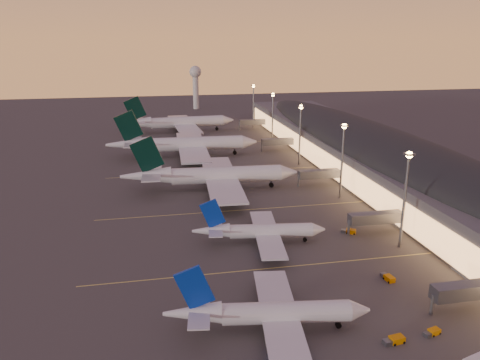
# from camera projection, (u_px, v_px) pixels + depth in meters

# --- Properties ---
(ground) EXTENTS (700.00, 700.00, 0.00)m
(ground) POSITION_uv_depth(u_px,v_px,m) (267.00, 259.00, 116.61)
(ground) COLOR #42403D
(airliner_narrow_south) EXTENTS (38.99, 35.12, 13.93)m
(airliner_narrow_south) POSITION_uv_depth(u_px,v_px,m) (268.00, 313.00, 87.19)
(airliner_narrow_south) COLOR silver
(airliner_narrow_south) RESTS_ON ground
(airliner_narrow_north) EXTENTS (35.90, 32.31, 12.82)m
(airliner_narrow_north) POSITION_uv_depth(u_px,v_px,m) (259.00, 231.00, 124.87)
(airliner_narrow_north) COLOR silver
(airliner_narrow_north) RESTS_ON ground
(airliner_wide_near) EXTENTS (63.91, 58.28, 20.45)m
(airliner_wide_near) POSITION_uv_depth(u_px,v_px,m) (211.00, 176.00, 168.23)
(airliner_wide_near) COLOR silver
(airliner_wide_near) RESTS_ON ground
(airliner_wide_mid) EXTENTS (69.19, 62.93, 22.16)m
(airliner_wide_mid) POSITION_uv_depth(u_px,v_px,m) (183.00, 144.00, 215.37)
(airliner_wide_mid) COLOR silver
(airliner_wide_mid) RESTS_ON ground
(airliner_wide_far) EXTENTS (67.62, 61.68, 21.64)m
(airliner_wide_far) POSITION_uv_depth(u_px,v_px,m) (177.00, 123.00, 271.25)
(airliner_wide_far) COLOR silver
(airliner_wide_far) RESTS_ON ground
(terminal_building) EXTENTS (56.35, 255.00, 17.46)m
(terminal_building) POSITION_uv_depth(u_px,v_px,m) (369.00, 149.00, 193.53)
(terminal_building) COLOR #505055
(terminal_building) RESTS_ON ground
(light_masts) EXTENTS (2.20, 217.20, 25.90)m
(light_masts) POSITION_uv_depth(u_px,v_px,m) (317.00, 134.00, 179.16)
(light_masts) COLOR slate
(light_masts) RESTS_ON ground
(radar_tower) EXTENTS (9.00, 9.00, 32.50)m
(radar_tower) POSITION_uv_depth(u_px,v_px,m) (196.00, 80.00, 356.01)
(radar_tower) COLOR silver
(radar_tower) RESTS_ON ground
(lane_markings) EXTENTS (90.00, 180.36, 0.00)m
(lane_markings) POSITION_uv_depth(u_px,v_px,m) (237.00, 205.00, 154.14)
(lane_markings) COLOR #D8C659
(lane_markings) RESTS_ON ground
(baggage_tug_a) EXTENTS (4.20, 2.13, 1.20)m
(baggage_tug_a) POSITION_uv_depth(u_px,v_px,m) (394.00, 340.00, 84.39)
(baggage_tug_a) COLOR orange
(baggage_tug_a) RESTS_ON ground
(baggage_tug_b) EXTENTS (3.63, 2.19, 1.01)m
(baggage_tug_b) POSITION_uv_depth(u_px,v_px,m) (432.00, 332.00, 86.80)
(baggage_tug_b) COLOR orange
(baggage_tug_b) RESTS_ON ground
(baggage_tug_c) EXTENTS (4.30, 3.41, 1.21)m
(baggage_tug_c) POSITION_uv_depth(u_px,v_px,m) (349.00, 231.00, 131.82)
(baggage_tug_c) COLOR orange
(baggage_tug_c) RESTS_ON ground
(baggage_tug_d) EXTENTS (2.07, 4.08, 1.17)m
(baggage_tug_d) POSITION_uv_depth(u_px,v_px,m) (388.00, 278.00, 106.39)
(baggage_tug_d) COLOR orange
(baggage_tug_d) RESTS_ON ground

